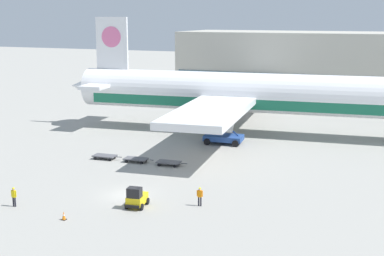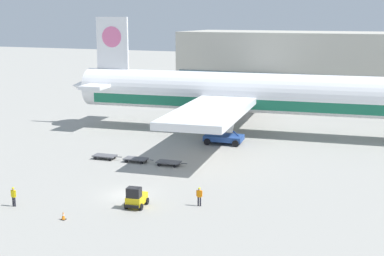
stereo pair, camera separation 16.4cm
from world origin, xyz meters
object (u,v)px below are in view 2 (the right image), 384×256
at_px(baggage_dolly_lead, 105,156).
at_px(airplane_main, 245,94).
at_px(traffic_cone_near, 63,216).
at_px(baggage_dolly_third, 169,162).
at_px(baggage_dolly_second, 136,159).
at_px(baggage_tug_mid, 136,198).
at_px(scissor_lift_loader, 224,130).
at_px(ground_crew_far, 14,195).
at_px(ground_crew_near, 199,195).

bearing_deg(baggage_dolly_lead, airplane_main, 57.61).
bearing_deg(airplane_main, traffic_cone_near, -101.94).
relative_size(baggage_dolly_lead, traffic_cone_near, 5.02).
bearing_deg(baggage_dolly_third, baggage_dolly_lead, 178.36).
xyz_separation_m(baggage_dolly_second, traffic_cone_near, (3.27, -18.70, -0.02)).
relative_size(baggage_dolly_third, traffic_cone_near, 5.02).
bearing_deg(baggage_tug_mid, baggage_dolly_third, -175.06).
distance_m(baggage_tug_mid, baggage_dolly_third, 14.09).
xyz_separation_m(airplane_main, baggage_dolly_lead, (-11.08, -20.99, -5.45)).
bearing_deg(baggage_tug_mid, baggage_dolly_lead, -147.08).
distance_m(airplane_main, baggage_dolly_lead, 24.35).
height_order(scissor_lift_loader, baggage_tug_mid, scissor_lift_loader).
height_order(ground_crew_far, traffic_cone_near, ground_crew_far).
bearing_deg(baggage_dolly_third, airplane_main, 78.08).
bearing_deg(traffic_cone_near, baggage_tug_mid, 50.70).
bearing_deg(baggage_dolly_second, ground_crew_far, -103.77).
height_order(baggage_dolly_second, baggage_dolly_third, same).
distance_m(airplane_main, ground_crew_far, 39.99).
bearing_deg(ground_crew_far, baggage_dolly_second, 78.19).
relative_size(baggage_tug_mid, baggage_dolly_second, 0.70).
height_order(scissor_lift_loader, baggage_dolly_lead, scissor_lift_loader).
bearing_deg(baggage_dolly_lead, baggage_tug_mid, -53.23).
distance_m(baggage_dolly_third, ground_crew_near, 14.03).
bearing_deg(airplane_main, ground_crew_far, -110.94).
relative_size(baggage_dolly_second, ground_crew_far, 2.04).
height_order(baggage_dolly_second, ground_crew_near, ground_crew_near).
height_order(baggage_dolly_second, ground_crew_far, ground_crew_far).
height_order(scissor_lift_loader, traffic_cone_near, scissor_lift_loader).
height_order(baggage_dolly_lead, ground_crew_far, ground_crew_far).
bearing_deg(baggage_dolly_lead, baggage_dolly_second, -1.02).
xyz_separation_m(baggage_dolly_second, ground_crew_far, (-2.88, -17.75, 0.70)).
distance_m(ground_crew_far, traffic_cone_near, 6.26).
xyz_separation_m(ground_crew_near, traffic_cone_near, (-9.44, -7.69, -0.69)).
relative_size(baggage_dolly_second, traffic_cone_near, 5.02).
height_order(baggage_tug_mid, ground_crew_near, baggage_tug_mid).
bearing_deg(baggage_tug_mid, ground_crew_far, -76.26).
bearing_deg(ground_crew_near, baggage_dolly_second, -52.13).
distance_m(scissor_lift_loader, baggage_tug_mid, 26.70).
relative_size(scissor_lift_loader, baggage_dolly_second, 1.47).
bearing_deg(baggage_dolly_lead, ground_crew_far, -90.33).
distance_m(baggage_dolly_lead, traffic_cone_near, 19.89).
bearing_deg(baggage_tug_mid, baggage_dolly_second, -159.41).
bearing_deg(airplane_main, baggage_dolly_lead, -124.50).
height_order(scissor_lift_loader, baggage_dolly_third, scissor_lift_loader).
relative_size(baggage_dolly_third, ground_crew_near, 2.10).
height_order(airplane_main, traffic_cone_near, airplane_main).
bearing_deg(ground_crew_near, scissor_lift_loader, -86.58).
bearing_deg(scissor_lift_loader, traffic_cone_near, -102.29).
distance_m(baggage_dolly_lead, ground_crew_far, 17.56).
bearing_deg(scissor_lift_loader, ground_crew_far, -113.40).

